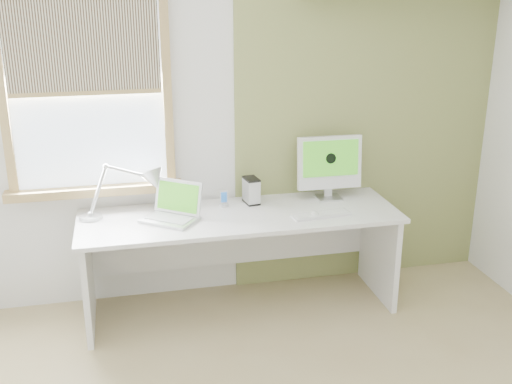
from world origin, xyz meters
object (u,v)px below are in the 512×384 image
object	(u,v)px
desk_lamp	(143,185)
laptop	(173,210)
desk	(239,237)
external_drive	(251,191)
imac	(329,164)

from	to	relation	value
desk_lamp	laptop	bearing A→B (deg)	-44.13
desk	external_drive	bearing A→B (deg)	49.28
desk	laptop	xyz separation A→B (m)	(-0.46, -0.04, 0.26)
desk	desk_lamp	bearing A→B (deg)	167.50
desk	desk_lamp	distance (m)	0.76
laptop	imac	size ratio (longest dim) A/B	0.95
laptop	external_drive	xyz separation A→B (m)	(0.58, 0.18, 0.03)
desk	imac	xyz separation A→B (m)	(0.70, 0.13, 0.46)
external_drive	imac	size ratio (longest dim) A/B	0.40
external_drive	laptop	bearing A→B (deg)	-162.60
external_drive	imac	world-z (taller)	imac
desk	imac	distance (m)	0.85
desk	laptop	size ratio (longest dim) A/B	4.90
laptop	external_drive	size ratio (longest dim) A/B	2.37
desk_lamp	laptop	size ratio (longest dim) A/B	1.49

